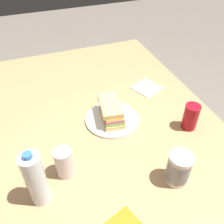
% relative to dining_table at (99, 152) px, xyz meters
% --- Properties ---
extents(ground_plane, '(8.00, 8.00, 0.00)m').
position_rel_dining_table_xyz_m(ground_plane, '(0.00, 0.00, -0.66)').
color(ground_plane, '#70665B').
extents(dining_table, '(1.74, 1.16, 0.73)m').
position_rel_dining_table_xyz_m(dining_table, '(0.00, 0.00, 0.00)').
color(dining_table, tan).
rests_on(dining_table, ground_plane).
extents(paper_plate, '(0.25, 0.25, 0.01)m').
position_rel_dining_table_xyz_m(paper_plate, '(0.10, -0.10, 0.08)').
color(paper_plate, white).
rests_on(paper_plate, dining_table).
extents(sandwich, '(0.19, 0.12, 0.08)m').
position_rel_dining_table_xyz_m(sandwich, '(0.11, -0.10, 0.12)').
color(sandwich, '#DBB26B').
rests_on(sandwich, paper_plate).
extents(soda_can_red, '(0.07, 0.07, 0.12)m').
position_rel_dining_table_xyz_m(soda_can_red, '(-0.06, -0.41, 0.13)').
color(soda_can_red, maroon).
rests_on(soda_can_red, dining_table).
extents(plastic_cup_stack, '(0.08, 0.08, 0.13)m').
position_rel_dining_table_xyz_m(plastic_cup_stack, '(-0.28, -0.21, 0.14)').
color(plastic_cup_stack, silver).
rests_on(plastic_cup_stack, dining_table).
extents(water_bottle_spare, '(0.07, 0.07, 0.24)m').
position_rel_dining_table_xyz_m(water_bottle_spare, '(-0.19, 0.27, 0.18)').
color(water_bottle_spare, silver).
rests_on(water_bottle_spare, dining_table).
extents(soda_can_silver, '(0.07, 0.07, 0.12)m').
position_rel_dining_table_xyz_m(soda_can_silver, '(-0.11, 0.17, 0.13)').
color(soda_can_silver, silver).
rests_on(soda_can_silver, dining_table).
extents(paper_napkin, '(0.17, 0.17, 0.01)m').
position_rel_dining_table_xyz_m(paper_napkin, '(0.28, -0.37, 0.08)').
color(paper_napkin, white).
rests_on(paper_napkin, dining_table).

